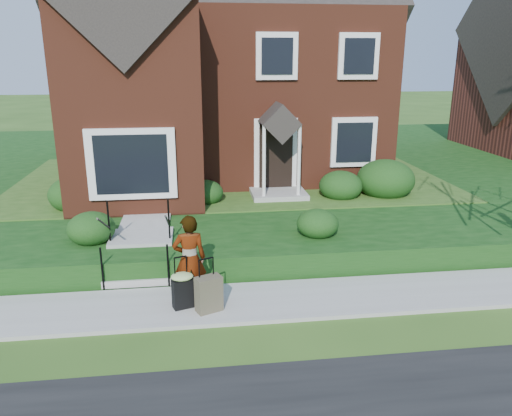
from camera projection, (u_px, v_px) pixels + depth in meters
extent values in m
plane|color=#2D5119|center=(264.00, 303.00, 9.66)|extent=(120.00, 120.00, 0.00)
cube|color=#9E9B93|center=(264.00, 301.00, 9.65)|extent=(60.00, 1.60, 0.08)
cube|color=#10380F|center=(323.00, 166.00, 20.41)|extent=(44.00, 20.00, 0.60)
cube|color=#9E9B93|center=(150.00, 204.00, 13.92)|extent=(1.20, 6.00, 0.06)
cube|color=maroon|center=(225.00, 94.00, 18.20)|extent=(10.00, 8.00, 5.40)
cube|color=maroon|center=(133.00, 107.00, 13.30)|extent=(3.60, 2.40, 5.40)
cube|color=white|center=(132.00, 163.00, 12.59)|extent=(2.20, 0.30, 1.80)
cube|color=black|center=(276.00, 159.00, 14.97)|extent=(1.00, 0.12, 2.10)
cube|color=black|center=(354.00, 142.00, 15.14)|extent=(1.40, 0.10, 1.50)
cube|color=#9E9B93|center=(137.00, 281.00, 10.26)|extent=(1.40, 0.30, 0.15)
cube|color=#9E9B93|center=(138.00, 268.00, 10.50)|extent=(1.40, 0.30, 0.15)
cube|color=#9E9B93|center=(139.00, 256.00, 10.74)|extent=(1.40, 0.30, 0.15)
cube|color=#9E9B93|center=(140.00, 245.00, 10.99)|extent=(1.40, 0.30, 0.15)
cube|color=#9E9B93|center=(142.00, 236.00, 11.51)|extent=(1.40, 0.80, 0.15)
cylinder|color=black|center=(102.00, 269.00, 9.93)|extent=(0.04, 0.04, 0.90)
cylinder|color=black|center=(109.00, 221.00, 10.90)|extent=(0.04, 0.04, 0.90)
cylinder|color=black|center=(168.00, 265.00, 10.09)|extent=(0.04, 0.04, 0.90)
cylinder|color=black|center=(169.00, 219.00, 11.06)|extent=(0.04, 0.04, 0.90)
ellipsoid|color=#103510|center=(75.00, 191.00, 13.56)|extent=(1.42, 1.42, 0.99)
ellipsoid|color=#103510|center=(205.00, 190.00, 14.13)|extent=(1.04, 1.04, 0.73)
ellipsoid|color=#103510|center=(341.00, 183.00, 14.61)|extent=(1.27, 1.27, 0.89)
ellipsoid|color=#103510|center=(386.00, 175.00, 14.85)|extent=(1.71, 1.71, 1.20)
ellipsoid|color=#103510|center=(91.00, 225.00, 11.13)|extent=(1.07, 1.07, 0.75)
ellipsoid|color=#103510|center=(318.00, 221.00, 11.54)|extent=(0.97, 0.97, 0.68)
imported|color=#999999|center=(189.00, 259.00, 9.35)|extent=(0.67, 0.48, 1.72)
cube|color=black|center=(183.00, 293.00, 9.26)|extent=(0.42, 0.32, 0.57)
cylinder|color=black|center=(181.00, 258.00, 9.05)|extent=(0.22, 0.10, 0.03)
cylinder|color=black|center=(175.00, 269.00, 9.10)|extent=(0.02, 0.02, 0.42)
cylinder|color=black|center=(188.00, 269.00, 9.13)|extent=(0.02, 0.02, 0.42)
cylinder|color=black|center=(176.00, 306.00, 9.32)|extent=(0.06, 0.07, 0.06)
cylinder|color=black|center=(191.00, 305.00, 9.35)|extent=(0.06, 0.07, 0.06)
ellipsoid|color=#A3C470|center=(182.00, 276.00, 9.16)|extent=(0.50, 0.45, 0.13)
cube|color=brown|center=(209.00, 294.00, 9.12)|extent=(0.53, 0.43, 0.67)
cylinder|color=black|center=(208.00, 260.00, 8.92)|extent=(0.27, 0.14, 0.03)
cylinder|color=black|center=(200.00, 269.00, 8.95)|extent=(0.02, 0.02, 0.33)
cylinder|color=black|center=(216.00, 268.00, 8.99)|extent=(0.02, 0.02, 0.33)
cylinder|color=black|center=(200.00, 310.00, 9.19)|extent=(0.06, 0.07, 0.06)
cylinder|color=black|center=(218.00, 309.00, 9.23)|extent=(0.06, 0.07, 0.06)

